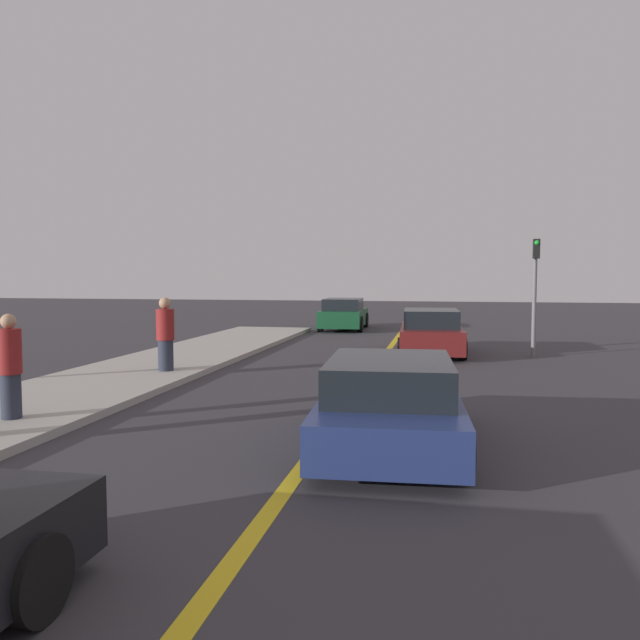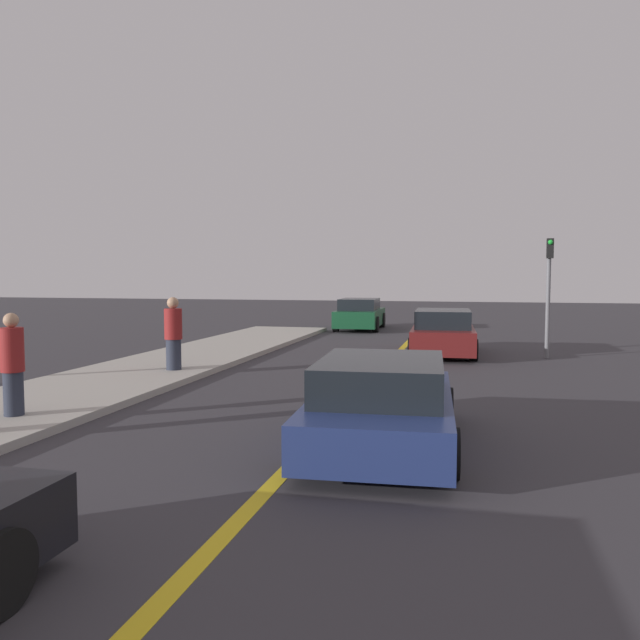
# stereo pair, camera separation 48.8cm
# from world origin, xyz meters

# --- Properties ---
(road_center_line) EXTENTS (0.20, 60.00, 0.01)m
(road_center_line) POSITION_xyz_m (0.00, 18.00, 0.00)
(road_center_line) COLOR gold
(road_center_line) RESTS_ON ground_plane
(sidewalk_left) EXTENTS (3.16, 28.72, 0.14)m
(sidewalk_left) POSITION_xyz_m (-5.39, 14.36, 0.07)
(sidewalk_left) COLOR #ADA89E
(sidewalk_left) RESTS_ON ground_plane
(car_far_distant) EXTENTS (2.15, 4.29, 1.23)m
(car_far_distant) POSITION_xyz_m (0.98, 11.53, 0.59)
(car_far_distant) COLOR navy
(car_far_distant) RESTS_ON ground_plane
(car_parked_left_lot) EXTENTS (2.02, 4.13, 1.34)m
(car_parked_left_lot) POSITION_xyz_m (1.33, 21.82, 0.64)
(car_parked_left_lot) COLOR maroon
(car_parked_left_lot) RESTS_ON ground_plane
(car_oncoming_far) EXTENTS (1.99, 4.11, 1.35)m
(car_oncoming_far) POSITION_xyz_m (-2.55, 29.71, 0.65)
(car_oncoming_far) COLOR #144728
(car_oncoming_far) RESTS_ON ground_plane
(pedestrian_mid_group) EXTENTS (0.36, 0.36, 1.63)m
(pedestrian_mid_group) POSITION_xyz_m (-4.87, 11.45, 0.95)
(pedestrian_mid_group) COLOR #282D3D
(pedestrian_mid_group) RESTS_ON sidewalk_left
(pedestrian_far_standing) EXTENTS (0.41, 0.41, 1.70)m
(pedestrian_far_standing) POSITION_xyz_m (-4.64, 16.45, 0.98)
(pedestrian_far_standing) COLOR #282D3D
(pedestrian_far_standing) RESTS_ON sidewalk_left
(traffic_light) EXTENTS (0.18, 0.40, 3.37)m
(traffic_light) POSITION_xyz_m (4.24, 21.69, 2.11)
(traffic_light) COLOR slate
(traffic_light) RESTS_ON ground_plane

